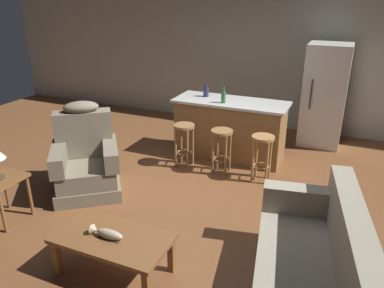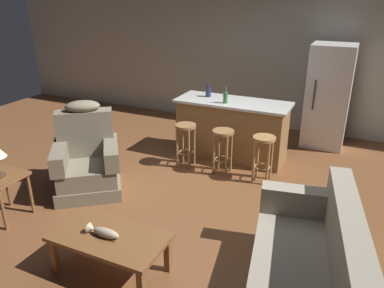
{
  "view_description": "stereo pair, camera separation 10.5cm",
  "coord_description": "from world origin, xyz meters",
  "px_view_note": "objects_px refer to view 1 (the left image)",
  "views": [
    {
      "loc": [
        1.72,
        -4.13,
        2.55
      ],
      "look_at": [
        -0.04,
        -0.1,
        0.75
      ],
      "focal_mm": 35.0,
      "sensor_mm": 36.0,
      "label": 1
    },
    {
      "loc": [
        1.82,
        -4.09,
        2.55
      ],
      "look_at": [
        -0.04,
        -0.1,
        0.75
      ],
      "focal_mm": 35.0,
      "sensor_mm": 36.0,
      "label": 2
    }
  ],
  "objects_px": {
    "couch": "(313,274)",
    "refrigerator": "(324,96)",
    "coffee_table": "(113,241)",
    "bottle_short_amber": "(206,92)",
    "recliner_near_lamp": "(86,161)",
    "fish_figurine": "(107,234)",
    "bar_stool_right": "(262,150)",
    "end_table": "(1,185)",
    "bottle_tall_green": "(223,97)",
    "bar_stool_left": "(184,137)",
    "kitchen_island": "(230,129)",
    "bar_stool_middle": "(222,143)"
  },
  "relations": [
    {
      "from": "couch",
      "to": "recliner_near_lamp",
      "type": "distance_m",
      "value": 3.22
    },
    {
      "from": "bar_stool_right",
      "to": "couch",
      "type": "bearing_deg",
      "value": -65.68
    },
    {
      "from": "bottle_short_amber",
      "to": "bar_stool_right",
      "type": "bearing_deg",
      "value": -31.75
    },
    {
      "from": "recliner_near_lamp",
      "to": "bar_stool_left",
      "type": "relative_size",
      "value": 1.76
    },
    {
      "from": "recliner_near_lamp",
      "to": "bottle_tall_green",
      "type": "height_order",
      "value": "bottle_tall_green"
    },
    {
      "from": "bar_stool_left",
      "to": "refrigerator",
      "type": "distance_m",
      "value": 2.62
    },
    {
      "from": "coffee_table",
      "to": "end_table",
      "type": "bearing_deg",
      "value": 171.66
    },
    {
      "from": "recliner_near_lamp",
      "to": "end_table",
      "type": "bearing_deg",
      "value": -60.42
    },
    {
      "from": "coffee_table",
      "to": "recliner_near_lamp",
      "type": "height_order",
      "value": "recliner_near_lamp"
    },
    {
      "from": "bar_stool_left",
      "to": "bar_stool_middle",
      "type": "relative_size",
      "value": 1.0
    },
    {
      "from": "end_table",
      "to": "bar_stool_right",
      "type": "relative_size",
      "value": 0.82
    },
    {
      "from": "coffee_table",
      "to": "couch",
      "type": "distance_m",
      "value": 1.82
    },
    {
      "from": "bar_stool_left",
      "to": "bar_stool_middle",
      "type": "xyz_separation_m",
      "value": [
        0.61,
        0.0,
        0.0
      ]
    },
    {
      "from": "bar_stool_left",
      "to": "bar_stool_right",
      "type": "distance_m",
      "value": 1.22
    },
    {
      "from": "fish_figurine",
      "to": "bar_stool_right",
      "type": "relative_size",
      "value": 0.5
    },
    {
      "from": "bottle_short_amber",
      "to": "bar_stool_middle",
      "type": "bearing_deg",
      "value": -52.82
    },
    {
      "from": "recliner_near_lamp",
      "to": "end_table",
      "type": "height_order",
      "value": "recliner_near_lamp"
    },
    {
      "from": "fish_figurine",
      "to": "recliner_near_lamp",
      "type": "xyz_separation_m",
      "value": [
        -1.26,
        1.29,
        -0.04
      ]
    },
    {
      "from": "kitchen_island",
      "to": "fish_figurine",
      "type": "bearing_deg",
      "value": -93.03
    },
    {
      "from": "fish_figurine",
      "to": "bottle_tall_green",
      "type": "bearing_deg",
      "value": 88.19
    },
    {
      "from": "kitchen_island",
      "to": "bottle_short_amber",
      "type": "bearing_deg",
      "value": 170.05
    },
    {
      "from": "fish_figurine",
      "to": "refrigerator",
      "type": "height_order",
      "value": "refrigerator"
    },
    {
      "from": "couch",
      "to": "kitchen_island",
      "type": "height_order",
      "value": "kitchen_island"
    },
    {
      "from": "couch",
      "to": "refrigerator",
      "type": "height_order",
      "value": "refrigerator"
    },
    {
      "from": "coffee_table",
      "to": "recliner_near_lamp",
      "type": "distance_m",
      "value": 1.81
    },
    {
      "from": "fish_figurine",
      "to": "bar_stool_right",
      "type": "height_order",
      "value": "bar_stool_right"
    },
    {
      "from": "fish_figurine",
      "to": "end_table",
      "type": "distance_m",
      "value": 1.71
    },
    {
      "from": "coffee_table",
      "to": "fish_figurine",
      "type": "distance_m",
      "value": 0.11
    },
    {
      "from": "bar_stool_right",
      "to": "bottle_tall_green",
      "type": "xyz_separation_m",
      "value": [
        -0.76,
        0.47,
        0.57
      ]
    },
    {
      "from": "fish_figurine",
      "to": "bar_stool_left",
      "type": "relative_size",
      "value": 0.5
    },
    {
      "from": "end_table",
      "to": "refrigerator",
      "type": "bearing_deg",
      "value": 52.13
    },
    {
      "from": "bar_stool_middle",
      "to": "bottle_tall_green",
      "type": "distance_m",
      "value": 0.76
    },
    {
      "from": "recliner_near_lamp",
      "to": "end_table",
      "type": "xyz_separation_m",
      "value": [
        -0.43,
        -1.0,
        0.04
      ]
    },
    {
      "from": "fish_figurine",
      "to": "bar_stool_middle",
      "type": "distance_m",
      "value": 2.53
    },
    {
      "from": "couch",
      "to": "kitchen_island",
      "type": "bearing_deg",
      "value": -69.23
    },
    {
      "from": "bar_stool_left",
      "to": "end_table",
      "type": "bearing_deg",
      "value": -120.72
    },
    {
      "from": "bar_stool_right",
      "to": "fish_figurine",
      "type": "bearing_deg",
      "value": -108.83
    },
    {
      "from": "refrigerator",
      "to": "bar_stool_left",
      "type": "bearing_deg",
      "value": -135.01
    },
    {
      "from": "bar_stool_right",
      "to": "coffee_table",
      "type": "bearing_deg",
      "value": -108.23
    },
    {
      "from": "recliner_near_lamp",
      "to": "bottle_tall_green",
      "type": "relative_size",
      "value": 4.72
    },
    {
      "from": "couch",
      "to": "bar_stool_right",
      "type": "xyz_separation_m",
      "value": [
        -0.97,
        2.15,
        0.13
      ]
    },
    {
      "from": "fish_figurine",
      "to": "refrigerator",
      "type": "bearing_deg",
      "value": 71.3
    },
    {
      "from": "coffee_table",
      "to": "bottle_short_amber",
      "type": "relative_size",
      "value": 4.96
    },
    {
      "from": "couch",
      "to": "end_table",
      "type": "bearing_deg",
      "value": -8.91
    },
    {
      "from": "end_table",
      "to": "bottle_tall_green",
      "type": "xyz_separation_m",
      "value": [
        1.78,
        2.69,
        0.59
      ]
    },
    {
      "from": "bottle_short_amber",
      "to": "fish_figurine",
      "type": "bearing_deg",
      "value": -84.84
    },
    {
      "from": "bar_stool_middle",
      "to": "couch",
      "type": "bearing_deg",
      "value": -53.7
    },
    {
      "from": "coffee_table",
      "to": "bar_stool_right",
      "type": "bearing_deg",
      "value": 71.77
    },
    {
      "from": "fish_figurine",
      "to": "bottle_short_amber",
      "type": "distance_m",
      "value": 3.29
    },
    {
      "from": "end_table",
      "to": "bottle_tall_green",
      "type": "relative_size",
      "value": 2.2
    }
  ]
}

